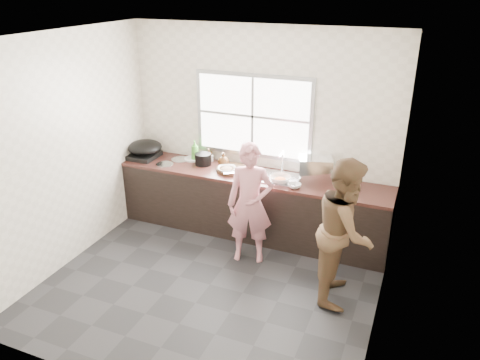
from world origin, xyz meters
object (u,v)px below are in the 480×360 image
at_px(pot_lid_right, 181,160).
at_px(cutting_board, 232,169).
at_px(black_pot, 203,159).
at_px(pot_lid_left, 165,164).
at_px(bowl_crabs, 280,180).
at_px(bottle_green, 195,150).
at_px(glass_jar, 211,158).
at_px(plate_food, 193,159).
at_px(burner, 143,155).
at_px(bowl_held, 294,185).
at_px(person_side, 345,231).
at_px(bowl_mince, 227,169).
at_px(bottle_brown_short, 223,160).
at_px(dish_rack, 315,169).
at_px(woman, 250,208).
at_px(wok, 145,147).
at_px(bottle_brown_tall, 209,155).

bearing_deg(pot_lid_right, cutting_board, -6.69).
bearing_deg(black_pot, pot_lid_left, -157.17).
height_order(bowl_crabs, bottle_green, bottle_green).
xyz_separation_m(cutting_board, glass_jar, (-0.41, 0.22, 0.02)).
distance_m(plate_food, burner, 0.73).
xyz_separation_m(bowl_crabs, plate_food, (-1.37, 0.30, -0.02)).
bearing_deg(pot_lid_right, bowl_held, -9.80).
xyz_separation_m(person_side, plate_food, (-2.34, 1.08, 0.08)).
height_order(bowl_mince, bottle_brown_short, bottle_brown_short).
distance_m(bowl_held, black_pot, 1.39).
distance_m(cutting_board, black_pot, 0.46).
relative_size(bowl_held, plate_food, 0.83).
bearing_deg(pot_lid_left, bowl_held, -1.84).
relative_size(person_side, bottle_green, 5.48).
height_order(bowl_crabs, plate_food, bowl_crabs).
distance_m(bowl_mince, bottle_green, 0.62).
bearing_deg(glass_jar, dish_rack, -4.62).
bearing_deg(bowl_crabs, person_side, -39.13).
distance_m(woman, bowl_mince, 0.81).
distance_m(black_pot, wok, 0.89).
bearing_deg(glass_jar, pot_lid_right, -163.08).
distance_m(woman, pot_lid_left, 1.51).
relative_size(bowl_held, bottle_brown_short, 1.15).
height_order(woman, bottle_green, woman).
height_order(cutting_board, bowl_crabs, bowl_crabs).
height_order(woman, black_pot, woman).
relative_size(bowl_crabs, pot_lid_right, 0.84).
bearing_deg(bowl_mince, pot_lid_right, 169.82).
bearing_deg(pot_lid_left, black_pot, 22.83).
xyz_separation_m(person_side, pot_lid_left, (-2.60, 0.76, 0.07)).
xyz_separation_m(bottle_green, pot_lid_right, (-0.20, -0.07, -0.14)).
distance_m(plate_food, glass_jar, 0.27).
height_order(person_side, bowl_mince, person_side).
xyz_separation_m(plate_food, dish_rack, (1.76, -0.08, 0.14)).
distance_m(bowl_mince, pot_lid_right, 0.78).
xyz_separation_m(burner, wok, (0.03, 0.03, 0.12)).
distance_m(woman, black_pot, 1.18).
xyz_separation_m(woman, pot_lid_right, (-1.32, 0.70, 0.17)).
distance_m(woman, bottle_brown_short, 1.01).
bearing_deg(bowl_crabs, bottle_brown_short, 165.44).
bearing_deg(bottle_brown_short, bowl_crabs, -14.56).
relative_size(bowl_crabs, wok, 0.44).
distance_m(bottle_brown_tall, dish_rack, 1.54).
bearing_deg(bottle_brown_tall, pot_lid_right, -161.65).
bearing_deg(plate_food, dish_rack, -2.58).
bearing_deg(black_pot, bottle_brown_short, 10.14).
bearing_deg(woman, bowl_mince, 118.83).
bearing_deg(person_side, pot_lid_left, 68.84).
bearing_deg(bowl_held, glass_jar, 162.12).
height_order(bowl_held, dish_rack, dish_rack).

